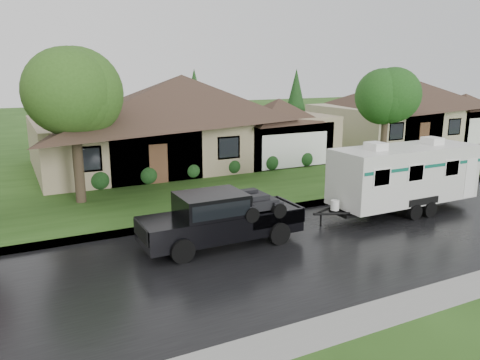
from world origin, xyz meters
name	(u,v)px	position (x,y,z in m)	size (l,w,h in m)	color
ground	(263,233)	(0.00, 0.00, 0.00)	(140.00, 140.00, 0.00)	#284B17
road	(291,251)	(0.00, -2.00, 0.01)	(140.00, 8.00, 0.01)	black
curb	(236,215)	(0.00, 2.25, 0.07)	(140.00, 0.50, 0.15)	gray
lawn	(150,163)	(0.00, 15.00, 0.07)	(140.00, 26.00, 0.15)	#284B17
house_main	(188,109)	(2.29, 13.84, 3.59)	(19.44, 10.80, 6.90)	#9B8C69
house_neighbor	(409,103)	(22.27, 14.34, 3.32)	(15.12, 9.72, 6.45)	tan
tree_left_green	(73,95)	(-5.54, 7.10, 5.01)	(4.23, 4.23, 7.00)	#382B1E
tree_right_green	(386,99)	(13.48, 7.91, 4.21)	(3.54, 3.54, 5.86)	#382B1E
shrub_row	(212,167)	(2.00, 9.30, 0.65)	(13.60, 1.00, 1.00)	#143814
pickup_truck	(218,217)	(-1.96, -0.29, 1.02)	(5.73, 2.18, 1.91)	black
travel_trailer	(404,174)	(6.84, -0.29, 1.68)	(7.07, 2.48, 3.17)	silver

